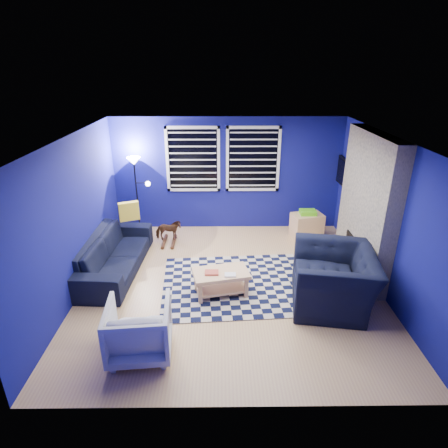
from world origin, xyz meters
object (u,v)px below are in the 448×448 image
sofa (114,254)px  rocking_horse (168,230)px  floor_lamp (136,172)px  tv (346,174)px  armchair_bent (139,329)px  cabinet (307,225)px  armchair_big (334,279)px  coffee_table (221,278)px

sofa → rocking_horse: size_ratio=4.34×
floor_lamp → rocking_horse: bearing=-40.6°
tv → floor_lamp: bearing=176.8°
armchair_bent → cabinet: 4.60m
floor_lamp → armchair_bent: bearing=-79.0°
armchair_big → coffee_table: (-1.75, 0.26, -0.14)m
floor_lamp → cabinet: bearing=-5.0°
armchair_big → armchair_bent: 3.01m
cabinet → floor_lamp: bearing=161.0°
coffee_table → tv: bearing=41.3°
armchair_bent → rocking_horse: 3.26m
tv → rocking_horse: tv is taller
armchair_bent → floor_lamp: size_ratio=0.48×
tv → coffee_table: (-2.60, -2.28, -1.09)m
tv → coffee_table: size_ratio=1.03×
armchair_bent → coffee_table: bearing=-133.2°
rocking_horse → coffee_table: bearing=-157.8°
sofa → cabinet: size_ratio=3.19×
sofa → coffee_table: sofa is taller
tv → cabinet: tv is taller
armchair_big → cabinet: armchair_big is taller
rocking_horse → floor_lamp: (-0.71, 0.61, 1.10)m
sofa → armchair_bent: size_ratio=2.80×
cabinet → floor_lamp: 3.86m
armchair_big → cabinet: (0.13, 2.47, -0.17)m
rocking_horse → floor_lamp: bearing=41.9°
armchair_bent → coffee_table: size_ratio=0.84×
sofa → armchair_bent: armchair_bent is taller
armchair_bent → cabinet: armchair_bent is taller
armchair_big → floor_lamp: (-3.56, 2.79, 0.95)m
coffee_table → cabinet: bearing=49.6°
coffee_table → rocking_horse: bearing=119.7°
sofa → cabinet: 4.07m
tv → coffee_table: bearing=-138.7°
tv → armchair_big: tv is taller
armchair_bent → coffee_table: (1.05, 1.34, -0.07)m
armchair_big → coffee_table: size_ratio=1.41×
sofa → floor_lamp: 2.03m
tv → cabinet: size_ratio=1.38×
cabinet → rocking_horse: bearing=171.4°
sofa → armchair_big: armchair_big is taller
coffee_table → sofa: bearing=157.5°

